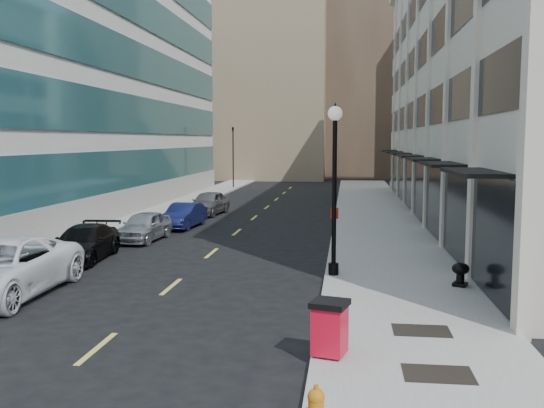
% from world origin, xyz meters
% --- Properties ---
extents(ground, '(160.00, 160.00, 0.00)m').
position_xyz_m(ground, '(0.00, 0.00, 0.00)').
color(ground, black).
rests_on(ground, ground).
extents(sidewalk_right, '(5.00, 80.00, 0.15)m').
position_xyz_m(sidewalk_right, '(7.50, 20.00, 0.07)').
color(sidewalk_right, gray).
rests_on(sidewalk_right, ground).
extents(sidewalk_left, '(3.00, 80.00, 0.15)m').
position_xyz_m(sidewalk_left, '(-6.50, 20.00, 0.07)').
color(sidewalk_left, gray).
rests_on(sidewalk_left, ground).
extents(building_right, '(15.30, 46.50, 18.25)m').
position_xyz_m(building_right, '(16.94, 26.99, 8.99)').
color(building_right, beige).
rests_on(building_right, ground).
extents(building_left, '(16.14, 46.00, 20.00)m').
position_xyz_m(building_left, '(-15.95, 27.00, 9.99)').
color(building_left, white).
rests_on(building_left, ground).
extents(skyline_tan_near, '(14.00, 18.00, 28.00)m').
position_xyz_m(skyline_tan_near, '(-4.00, 68.00, 14.00)').
color(skyline_tan_near, '#816F54').
rests_on(skyline_tan_near, ground).
extents(skyline_brown, '(12.00, 16.00, 34.00)m').
position_xyz_m(skyline_brown, '(8.00, 72.00, 17.00)').
color(skyline_brown, brown).
rests_on(skyline_brown, ground).
extents(skyline_tan_far, '(12.00, 14.00, 22.00)m').
position_xyz_m(skyline_tan_far, '(-14.00, 78.00, 11.00)').
color(skyline_tan_far, '#816F54').
rests_on(skyline_tan_far, ground).
extents(skyline_stone, '(10.00, 14.00, 20.00)m').
position_xyz_m(skyline_stone, '(18.00, 66.00, 10.00)').
color(skyline_stone, beige).
rests_on(skyline_stone, ground).
extents(grate_mid, '(1.40, 1.00, 0.01)m').
position_xyz_m(grate_mid, '(7.60, 1.00, 0.15)').
color(grate_mid, black).
rests_on(grate_mid, sidewalk_right).
extents(grate_far, '(1.40, 1.00, 0.01)m').
position_xyz_m(grate_far, '(7.60, 3.80, 0.15)').
color(grate_far, black).
rests_on(grate_far, sidewalk_right).
extents(road_centerline, '(0.15, 68.20, 0.01)m').
position_xyz_m(road_centerline, '(0.00, 17.00, 0.01)').
color(road_centerline, '#D8CC4C').
rests_on(road_centerline, ground).
extents(traffic_signal, '(0.66, 0.66, 6.98)m').
position_xyz_m(traffic_signal, '(-5.50, 48.00, 5.72)').
color(traffic_signal, black).
rests_on(traffic_signal, ground).
extents(car_white_van, '(3.04, 6.47, 1.79)m').
position_xyz_m(car_white_van, '(-4.80, 6.00, 0.89)').
color(car_white_van, white).
rests_on(car_white_van, ground).
extents(car_black_pickup, '(2.23, 4.88, 1.38)m').
position_xyz_m(car_black_pickup, '(-4.80, 11.95, 0.69)').
color(car_black_pickup, black).
rests_on(car_black_pickup, ground).
extents(car_silver_sedan, '(1.95, 4.25, 1.41)m').
position_xyz_m(car_silver_sedan, '(-3.93, 16.76, 0.71)').
color(car_silver_sedan, '#9EA2A6').
rests_on(car_silver_sedan, ground).
extents(car_blue_sedan, '(1.77, 4.21, 1.35)m').
position_xyz_m(car_blue_sedan, '(-3.20, 21.24, 0.68)').
color(car_blue_sedan, '#131848').
rests_on(car_blue_sedan, ground).
extents(car_grey_sedan, '(2.29, 4.65, 1.53)m').
position_xyz_m(car_grey_sedan, '(-3.20, 27.23, 0.76)').
color(car_grey_sedan, slate).
rests_on(car_grey_sedan, ground).
extents(trash_bin, '(0.92, 0.93, 1.22)m').
position_xyz_m(trash_bin, '(5.40, 1.79, 0.81)').
color(trash_bin, red).
rests_on(trash_bin, sidewalk_right).
extents(lamppost, '(0.50, 0.50, 5.96)m').
position_xyz_m(lamppost, '(5.30, 9.83, 3.65)').
color(lamppost, black).
rests_on(lamppost, sidewalk_right).
extents(sign_post, '(0.29, 0.07, 2.45)m').
position_xyz_m(sign_post, '(5.30, 10.37, 1.73)').
color(sign_post, slate).
rests_on(sign_post, sidewalk_right).
extents(urn_planter, '(0.55, 0.55, 0.77)m').
position_xyz_m(urn_planter, '(9.39, 8.64, 0.61)').
color(urn_planter, black).
rests_on(urn_planter, sidewalk_right).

